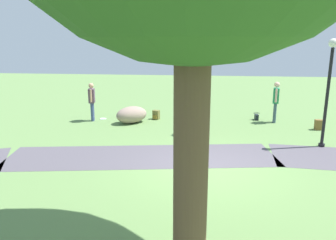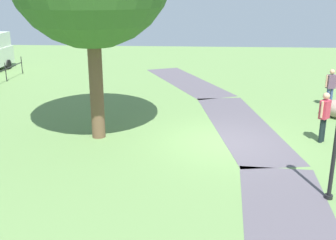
# 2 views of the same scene
# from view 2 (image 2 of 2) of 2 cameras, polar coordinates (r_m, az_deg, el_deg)

# --- Properties ---
(ground_plane) EXTENTS (48.00, 48.00, 0.00)m
(ground_plane) POSITION_cam_2_polar(r_m,az_deg,el_deg) (14.12, 7.59, -3.05)
(ground_plane) COLOR #618449
(footpath_segment_mid) EXTENTS (8.23, 3.32, 0.01)m
(footpath_segment_mid) POSITION_cam_2_polar(r_m,az_deg,el_deg) (16.00, 9.98, -0.63)
(footpath_segment_mid) COLOR #524D56
(footpath_segment_mid) RESTS_ON ground
(footpath_segment_far) EXTENTS (8.15, 5.19, 0.01)m
(footpath_segment_far) POSITION_cam_2_polar(r_m,az_deg,el_deg) (23.25, 2.51, 5.38)
(footpath_segment_far) COLOR #524D56
(footpath_segment_far) RESTS_ON ground
(man_near_boulder) EXTENTS (0.43, 0.42, 1.72)m
(man_near_boulder) POSITION_cam_2_polar(r_m,az_deg,el_deg) (14.66, 20.78, 0.83)
(man_near_boulder) COLOR black
(man_near_boulder) RESTS_ON ground
(passerby_on_path) EXTENTS (0.31, 0.51, 1.64)m
(passerby_on_path) POSITION_cam_2_polar(r_m,az_deg,el_deg) (19.43, 21.57, 4.53)
(passerby_on_path) COLOR #394974
(passerby_on_path) RESTS_ON ground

